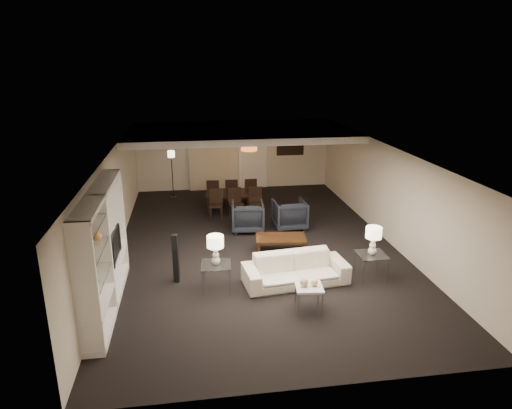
{
  "coord_description": "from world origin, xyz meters",
  "views": [
    {
      "loc": [
        -1.63,
        -10.89,
        4.65
      ],
      "look_at": [
        0.0,
        0.0,
        1.1
      ],
      "focal_mm": 32.0,
      "sensor_mm": 36.0,
      "label": 1
    }
  ],
  "objects_px": {
    "sofa": "(296,270)",
    "chair_nl": "(216,205)",
    "table_lamp_left": "(216,250)",
    "dining_table": "(234,202)",
    "chair_nr": "(256,203)",
    "coffee_table": "(281,245)",
    "armchair_left": "(248,216)",
    "floor_speaker": "(176,258)",
    "side_table_right": "(371,266)",
    "chair_fm": "(232,192)",
    "chair_fl": "(213,192)",
    "vase_amber": "(97,235)",
    "chair_nm": "(236,204)",
    "marble_table": "(309,298)",
    "table_lamp_right": "(373,241)",
    "television": "(111,245)",
    "pendant_light": "(249,147)",
    "side_table_left": "(216,277)",
    "armchair_right": "(290,214)",
    "chair_fr": "(250,191)",
    "floor_lamp": "(172,175)",
    "vase_blue": "(93,279)"
  },
  "relations": [
    {
      "from": "television",
      "to": "chair_nr",
      "type": "height_order",
      "value": "television"
    },
    {
      "from": "side_table_right",
      "to": "dining_table",
      "type": "relative_size",
      "value": 0.35
    },
    {
      "from": "chair_fl",
      "to": "chair_fm",
      "type": "xyz_separation_m",
      "value": [
        0.6,
        0.0,
        0.0
      ]
    },
    {
      "from": "vase_amber",
      "to": "chair_nm",
      "type": "bearing_deg",
      "value": 59.79
    },
    {
      "from": "pendant_light",
      "to": "chair_fr",
      "type": "bearing_deg",
      "value": -79.68
    },
    {
      "from": "table_lamp_right",
      "to": "chair_fr",
      "type": "bearing_deg",
      "value": 108.56
    },
    {
      "from": "television",
      "to": "chair_fl",
      "type": "height_order",
      "value": "television"
    },
    {
      "from": "table_lamp_left",
      "to": "armchair_left",
      "type": "bearing_deg",
      "value": 71.57
    },
    {
      "from": "table_lamp_left",
      "to": "dining_table",
      "type": "bearing_deg",
      "value": 80.06
    },
    {
      "from": "floor_speaker",
      "to": "dining_table",
      "type": "bearing_deg",
      "value": 80.86
    },
    {
      "from": "table_lamp_right",
      "to": "chair_nr",
      "type": "xyz_separation_m",
      "value": [
        -1.91,
        4.4,
        -0.43
      ]
    },
    {
      "from": "chair_fm",
      "to": "chair_fr",
      "type": "bearing_deg",
      "value": -173.63
    },
    {
      "from": "side_table_right",
      "to": "chair_fl",
      "type": "relative_size",
      "value": 0.67
    },
    {
      "from": "sofa",
      "to": "vase_amber",
      "type": "relative_size",
      "value": 12.33
    },
    {
      "from": "side_table_left",
      "to": "floor_speaker",
      "type": "height_order",
      "value": "floor_speaker"
    },
    {
      "from": "coffee_table",
      "to": "armchair_right",
      "type": "xyz_separation_m",
      "value": [
        0.6,
        1.7,
        0.19
      ]
    },
    {
      "from": "side_table_left",
      "to": "floor_lamp",
      "type": "distance_m",
      "value": 6.93
    },
    {
      "from": "chair_nl",
      "to": "chair_fl",
      "type": "relative_size",
      "value": 1.0
    },
    {
      "from": "coffee_table",
      "to": "chair_nr",
      "type": "relative_size",
      "value": 1.35
    },
    {
      "from": "chair_nm",
      "to": "chair_fm",
      "type": "relative_size",
      "value": 1.0
    },
    {
      "from": "armchair_left",
      "to": "marble_table",
      "type": "relative_size",
      "value": 1.79
    },
    {
      "from": "sofa",
      "to": "vase_blue",
      "type": "relative_size",
      "value": 13.57
    },
    {
      "from": "floor_speaker",
      "to": "dining_table",
      "type": "relative_size",
      "value": 0.63
    },
    {
      "from": "floor_speaker",
      "to": "dining_table",
      "type": "height_order",
      "value": "floor_speaker"
    },
    {
      "from": "side_table_left",
      "to": "table_lamp_right",
      "type": "distance_m",
      "value": 3.45
    },
    {
      "from": "armchair_right",
      "to": "chair_nm",
      "type": "bearing_deg",
      "value": -39.67
    },
    {
      "from": "chair_fl",
      "to": "armchair_left",
      "type": "bearing_deg",
      "value": 116.42
    },
    {
      "from": "armchair_right",
      "to": "chair_fr",
      "type": "distance_m",
      "value": 2.54
    },
    {
      "from": "floor_speaker",
      "to": "chair_nr",
      "type": "bearing_deg",
      "value": 70.9
    },
    {
      "from": "vase_blue",
      "to": "chair_fr",
      "type": "relative_size",
      "value": 0.18
    },
    {
      "from": "vase_amber",
      "to": "armchair_left",
      "type": "bearing_deg",
      "value": 51.63
    },
    {
      "from": "sofa",
      "to": "chair_nl",
      "type": "relative_size",
      "value": 2.45
    },
    {
      "from": "marble_table",
      "to": "sofa",
      "type": "bearing_deg",
      "value": 90.0
    },
    {
      "from": "side_table_right",
      "to": "television",
      "type": "height_order",
      "value": "television"
    },
    {
      "from": "sofa",
      "to": "armchair_left",
      "type": "height_order",
      "value": "armchair_left"
    },
    {
      "from": "side_table_right",
      "to": "chair_fr",
      "type": "relative_size",
      "value": 0.67
    },
    {
      "from": "television",
      "to": "armchair_left",
      "type": "bearing_deg",
      "value": -45.96
    },
    {
      "from": "coffee_table",
      "to": "armchair_left",
      "type": "relative_size",
      "value": 1.34
    },
    {
      "from": "coffee_table",
      "to": "chair_fr",
      "type": "distance_m",
      "value": 4.11
    },
    {
      "from": "dining_table",
      "to": "chair_fr",
      "type": "distance_m",
      "value": 0.9
    },
    {
      "from": "sofa",
      "to": "dining_table",
      "type": "distance_m",
      "value": 5.12
    },
    {
      "from": "side_table_right",
      "to": "chair_fm",
      "type": "distance_m",
      "value": 6.23
    },
    {
      "from": "pendant_light",
      "to": "chair_fm",
      "type": "relative_size",
      "value": 0.57
    },
    {
      "from": "coffee_table",
      "to": "armchair_left",
      "type": "xyz_separation_m",
      "value": [
        -0.6,
        1.7,
        0.19
      ]
    },
    {
      "from": "marble_table",
      "to": "table_lamp_right",
      "type": "bearing_deg",
      "value": 32.91
    },
    {
      "from": "armchair_left",
      "to": "television",
      "type": "relative_size",
      "value": 0.9
    },
    {
      "from": "armchair_left",
      "to": "floor_speaker",
      "type": "relative_size",
      "value": 0.83
    },
    {
      "from": "table_lamp_left",
      "to": "vase_amber",
      "type": "height_order",
      "value": "vase_amber"
    },
    {
      "from": "sofa",
      "to": "chair_nr",
      "type": "bearing_deg",
      "value": 86.51
    },
    {
      "from": "pendant_light",
      "to": "table_lamp_left",
      "type": "bearing_deg",
      "value": -104.42
    }
  ]
}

